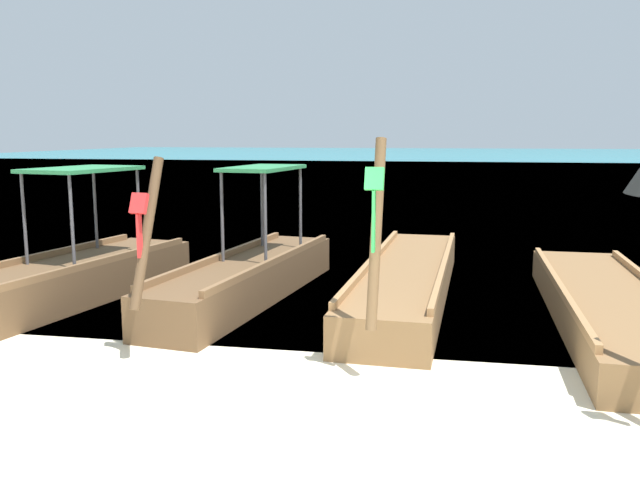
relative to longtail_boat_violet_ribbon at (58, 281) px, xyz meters
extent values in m
plane|color=beige|center=(4.05, -3.61, -0.38)|extent=(120.00, 120.00, 0.00)
plane|color=#147A89|center=(4.05, 58.47, -0.37)|extent=(120.00, 120.00, 0.00)
cube|color=brown|center=(0.00, 0.00, -0.06)|extent=(2.32, 5.51, 0.62)
cube|color=brown|center=(-0.61, 0.12, 0.30)|extent=(1.02, 4.85, 0.10)
cube|color=brown|center=(0.61, -0.12, 0.30)|extent=(1.02, 4.85, 0.10)
cylinder|color=#4C4C51|center=(-0.48, -0.04, 0.95)|extent=(0.06, 0.06, 1.41)
cylinder|color=#4C4C51|center=(0.43, -0.22, 0.95)|extent=(0.06, 0.06, 1.41)
cylinder|color=#4C4C51|center=(-0.17, 1.53, 0.95)|extent=(0.06, 0.06, 1.41)
cylinder|color=#4C4C51|center=(0.73, 1.36, 0.95)|extent=(0.06, 0.06, 1.41)
cube|color=#2D844C|center=(0.13, 0.66, 1.69)|extent=(1.44, 1.99, 0.06)
cube|color=brown|center=(2.81, 0.86, -0.07)|extent=(1.77, 5.38, 0.62)
cube|color=brown|center=(2.32, 0.92, 0.29)|extent=(0.74, 4.83, 0.10)
cube|color=brown|center=(3.29, 0.79, 0.29)|extent=(0.74, 4.83, 0.10)
cylinder|color=brown|center=(2.42, -1.93, 1.10)|extent=(0.22, 0.76, 1.76)
cube|color=red|center=(2.41, -2.06, 1.46)|extent=(0.22, 0.17, 0.25)
cube|color=red|center=(2.40, -2.08, 1.08)|extent=(0.04, 0.08, 0.51)
cylinder|color=#4C4C51|center=(2.42, 0.78, 0.95)|extent=(0.06, 0.06, 1.42)
cylinder|color=#4C4C51|center=(3.15, 0.68, 0.95)|extent=(0.06, 0.06, 1.42)
cylinder|color=#4C4C51|center=(2.64, 2.35, 0.95)|extent=(0.06, 0.06, 1.42)
cylinder|color=#4C4C51|center=(3.37, 2.25, 0.95)|extent=(0.06, 0.06, 1.42)
cube|color=#2D844C|center=(2.90, 1.51, 1.69)|extent=(1.13, 1.89, 0.06)
cube|color=brown|center=(5.32, 1.41, -0.10)|extent=(1.59, 6.66, 0.54)
cube|color=#9F7246|center=(4.74, 1.44, 0.22)|extent=(0.40, 6.07, 0.10)
cube|color=#9F7246|center=(5.90, 1.38, 0.22)|extent=(0.40, 6.07, 0.10)
cylinder|color=brown|center=(5.14, -2.02, 1.18)|extent=(0.16, 0.68, 2.07)
cube|color=green|center=(5.13, -2.18, 1.78)|extent=(0.21, 0.13, 0.25)
cube|color=green|center=(5.13, -2.20, 1.33)|extent=(0.03, 0.08, 0.66)
cube|color=brown|center=(8.14, 0.37, -0.14)|extent=(1.59, 6.32, 0.48)
cube|color=#9F7246|center=(7.48, 0.39, 0.15)|extent=(0.26, 5.77, 0.10)
camera|label=1|loc=(5.84, -9.13, 2.25)|focal=37.17mm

